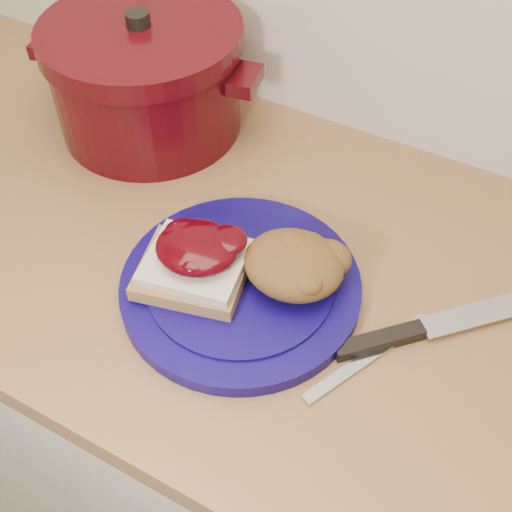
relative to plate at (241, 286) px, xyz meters
The scene contains 8 objects.
base_cabinet 0.48m from the plate, 76.27° to the left, with size 4.00×0.60×0.86m, color beige.
plate is the anchor object (origin of this frame).
sandwich 0.07m from the plate, 157.74° to the right, with size 0.14×0.13×0.06m.
stuffing_mound 0.08m from the plate, 25.98° to the left, with size 0.12×0.10×0.06m, color brown.
chef_knife 0.20m from the plate, ahead, with size 0.22×0.22×0.02m.
butter_knife 0.17m from the plate, ahead, with size 0.18×0.01×0.00m, color silver.
dutch_oven 0.36m from the plate, 141.85° to the left, with size 0.34×0.33×0.18m.
pepper_grinder 0.43m from the plate, 146.44° to the left, with size 0.05×0.05×0.12m.
Camera 1 is at (0.23, 1.03, 1.51)m, focal length 45.00 mm.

